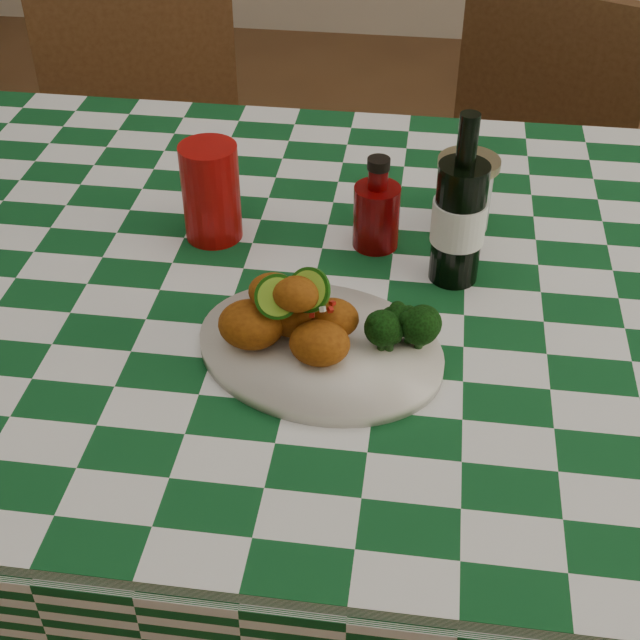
% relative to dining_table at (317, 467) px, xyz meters
% --- Properties ---
extents(ground, '(5.00, 5.00, 0.00)m').
position_rel_dining_table_xyz_m(ground, '(0.00, 0.00, -0.39)').
color(ground, brown).
rests_on(ground, ground).
extents(dining_table, '(1.66, 1.06, 0.79)m').
position_rel_dining_table_xyz_m(dining_table, '(0.00, 0.00, 0.00)').
color(dining_table, '#0F491F').
rests_on(dining_table, ground).
extents(plate, '(0.37, 0.32, 0.02)m').
position_rel_dining_table_xyz_m(plate, '(0.03, -0.17, 0.40)').
color(plate, silver).
rests_on(plate, dining_table).
extents(fried_chicken_pile, '(0.15, 0.11, 0.10)m').
position_rel_dining_table_xyz_m(fried_chicken_pile, '(0.00, -0.17, 0.46)').
color(fried_chicken_pile, '#954C0E').
rests_on(fried_chicken_pile, plate).
extents(broccoli_side, '(0.07, 0.07, 0.05)m').
position_rel_dining_table_xyz_m(broccoli_side, '(0.13, -0.16, 0.44)').
color(broccoli_side, black).
rests_on(broccoli_side, plate).
extents(red_tumbler, '(0.09, 0.09, 0.15)m').
position_rel_dining_table_xyz_m(red_tumbler, '(-0.16, 0.08, 0.47)').
color(red_tumbler, '#930908').
rests_on(red_tumbler, dining_table).
extents(ketchup_bottle, '(0.07, 0.07, 0.14)m').
position_rel_dining_table_xyz_m(ketchup_bottle, '(0.07, 0.09, 0.46)').
color(ketchup_bottle, '#5F0405').
rests_on(ketchup_bottle, dining_table).
extents(mason_jar, '(0.11, 0.11, 0.11)m').
position_rel_dining_table_xyz_m(mason_jar, '(0.20, 0.16, 0.45)').
color(mason_jar, '#B2BCBA').
rests_on(mason_jar, dining_table).
extents(beer_bottle, '(0.08, 0.08, 0.24)m').
position_rel_dining_table_xyz_m(beer_bottle, '(0.19, 0.02, 0.51)').
color(beer_bottle, black).
rests_on(beer_bottle, dining_table).
extents(wooden_chair_left, '(0.61, 0.62, 1.00)m').
position_rel_dining_table_xyz_m(wooden_chair_left, '(-0.47, 0.74, 0.11)').
color(wooden_chair_left, '#472814').
rests_on(wooden_chair_left, ground).
extents(wooden_chair_right, '(0.55, 0.56, 0.91)m').
position_rel_dining_table_xyz_m(wooden_chair_right, '(0.31, 0.71, 0.06)').
color(wooden_chair_right, '#472814').
rests_on(wooden_chair_right, ground).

